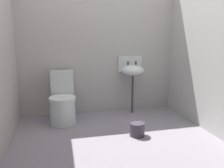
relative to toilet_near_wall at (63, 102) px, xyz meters
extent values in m
cube|color=gray|center=(0.64, -0.95, -0.36)|extent=(3.06, 3.00, 0.08)
cube|color=#B8B2AF|center=(0.64, 0.40, 0.90)|extent=(3.06, 0.10, 2.45)
cube|color=#B6B6B0|center=(2.02, -0.85, 0.90)|extent=(0.10, 2.80, 2.45)
cylinder|color=white|center=(0.00, -0.09, -0.13)|extent=(0.40, 0.40, 0.38)
cylinder|color=white|center=(0.00, -0.09, 0.08)|extent=(0.42, 0.42, 0.04)
cube|color=white|center=(0.01, 0.21, 0.26)|extent=(0.37, 0.20, 0.40)
cylinder|color=#3D3943|center=(1.19, 0.16, 0.01)|extent=(0.04, 0.04, 0.66)
ellipsoid|color=white|center=(1.19, 0.16, 0.43)|extent=(0.40, 0.32, 0.18)
cube|color=white|center=(1.19, 0.33, 0.53)|extent=(0.42, 0.04, 0.28)
cylinder|color=#3D3943|center=(1.12, 0.22, 0.55)|extent=(0.04, 0.04, 0.06)
cylinder|color=#3D3943|center=(1.26, 0.22, 0.55)|extent=(0.04, 0.04, 0.06)
cylinder|color=#3D3943|center=(0.96, -0.76, -0.23)|extent=(0.20, 0.20, 0.18)
torus|color=#383448|center=(0.96, -0.76, -0.14)|extent=(0.21, 0.21, 0.02)
camera|label=1|loc=(-0.02, -3.45, 0.98)|focal=36.14mm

